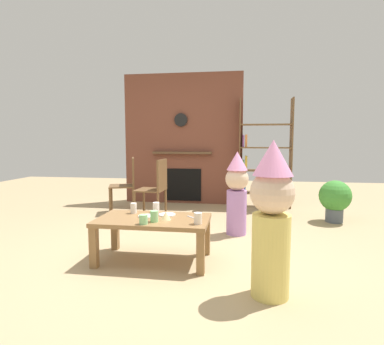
# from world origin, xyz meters

# --- Properties ---
(ground_plane) EXTENTS (12.00, 12.00, 0.00)m
(ground_plane) POSITION_xyz_m (0.00, 0.00, 0.00)
(ground_plane) COLOR tan
(brick_fireplace_feature) EXTENTS (2.20, 0.28, 2.40)m
(brick_fireplace_feature) POSITION_xyz_m (-0.35, 2.60, 1.19)
(brick_fireplace_feature) COLOR brown
(brick_fireplace_feature) RESTS_ON ground_plane
(bookshelf) EXTENTS (0.90, 0.28, 1.90)m
(bookshelf) POSITION_xyz_m (1.09, 2.40, 0.89)
(bookshelf) COLOR brown
(bookshelf) RESTS_ON ground_plane
(coffee_table) EXTENTS (1.09, 0.59, 0.43)m
(coffee_table) POSITION_xyz_m (-0.12, -0.33, 0.36)
(coffee_table) COLOR olive
(coffee_table) RESTS_ON ground_plane
(paper_cup_near_left) EXTENTS (0.07, 0.07, 0.11)m
(paper_cup_near_left) POSITION_xyz_m (-0.16, -0.10, 0.48)
(paper_cup_near_left) COLOR silver
(paper_cup_near_left) RESTS_ON coffee_table
(paper_cup_near_right) EXTENTS (0.07, 0.07, 0.10)m
(paper_cup_near_right) POSITION_xyz_m (0.34, -0.48, 0.48)
(paper_cup_near_right) COLOR silver
(paper_cup_near_right) RESTS_ON coffee_table
(paper_cup_center) EXTENTS (0.07, 0.07, 0.10)m
(paper_cup_center) POSITION_xyz_m (-0.08, -0.46, 0.48)
(paper_cup_center) COLOR #8CD18C
(paper_cup_center) RESTS_ON coffee_table
(paper_cup_far_left) EXTENTS (0.08, 0.08, 0.09)m
(paper_cup_far_left) POSITION_xyz_m (-0.15, -0.56, 0.47)
(paper_cup_far_left) COLOR #8CD18C
(paper_cup_far_left) RESTS_ON coffee_table
(paper_cup_far_right) EXTENTS (0.06, 0.06, 0.11)m
(paper_cup_far_right) POSITION_xyz_m (-0.38, -0.16, 0.48)
(paper_cup_far_right) COLOR silver
(paper_cup_far_right) RESTS_ON coffee_table
(paper_plate_front) EXTENTS (0.17, 0.17, 0.01)m
(paper_plate_front) POSITION_xyz_m (-0.02, -0.20, 0.43)
(paper_plate_front) COLOR white
(paper_plate_front) RESTS_ON coffee_table
(paper_plate_rear) EXTENTS (0.16, 0.16, 0.01)m
(paper_plate_rear) POSITION_xyz_m (-0.20, -0.29, 0.43)
(paper_plate_rear) COLOR white
(paper_plate_rear) RESTS_ON coffee_table
(birthday_cake_slice) EXTENTS (0.10, 0.10, 0.08)m
(birthday_cake_slice) POSITION_xyz_m (0.01, -0.37, 0.47)
(birthday_cake_slice) COLOR #EAC68C
(birthday_cake_slice) RESTS_ON coffee_table
(table_fork) EXTENTS (0.12, 0.12, 0.01)m
(table_fork) POSITION_xyz_m (0.25, -0.26, 0.43)
(table_fork) COLOR silver
(table_fork) RESTS_ON coffee_table
(child_with_cone_hat) EXTENTS (0.33, 0.33, 1.19)m
(child_with_cone_hat) POSITION_xyz_m (0.94, -0.88, 0.63)
(child_with_cone_hat) COLOR #E0CC66
(child_with_cone_hat) RESTS_ON ground_plane
(child_in_pink) EXTENTS (0.29, 0.29, 1.04)m
(child_in_pink) POSITION_xyz_m (0.67, 0.68, 0.55)
(child_in_pink) COLOR #B27FCC
(child_in_pink) RESTS_ON ground_plane
(dining_chair_left) EXTENTS (0.51, 0.51, 0.90)m
(dining_chair_left) POSITION_xyz_m (-1.09, 1.62, 0.51)
(dining_chair_left) COLOR brown
(dining_chair_left) RESTS_ON ground_plane
(dining_chair_middle) EXTENTS (0.43, 0.43, 0.90)m
(dining_chair_middle) POSITION_xyz_m (-0.52, 1.26, 0.51)
(dining_chair_middle) COLOR brown
(dining_chair_middle) RESTS_ON ground_plane
(potted_plant_tall) EXTENTS (0.45, 0.45, 0.61)m
(potted_plant_tall) POSITION_xyz_m (2.07, 1.48, 0.35)
(potted_plant_tall) COLOR #4C5660
(potted_plant_tall) RESTS_ON ground_plane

